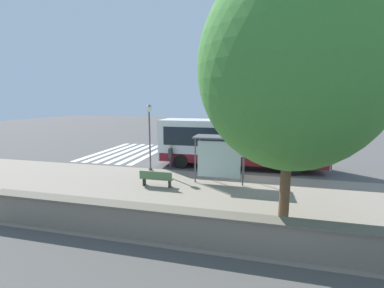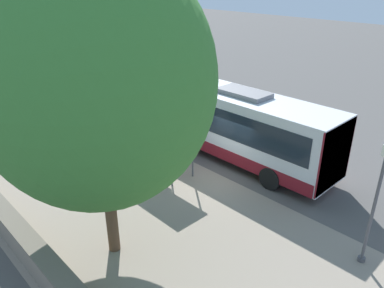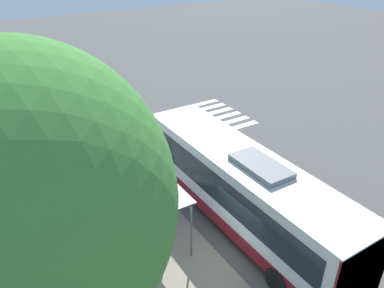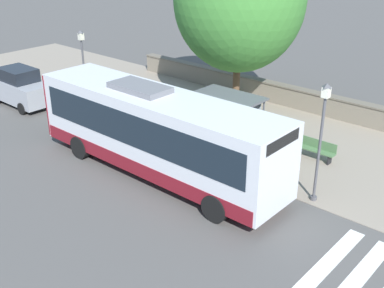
{
  "view_description": "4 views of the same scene",
  "coord_description": "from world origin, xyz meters",
  "px_view_note": "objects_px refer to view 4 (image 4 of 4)",
  "views": [
    {
      "loc": [
        -16.04,
        0.26,
        4.58
      ],
      "look_at": [
        -1.54,
        3.8,
        2.12
      ],
      "focal_mm": 24.0,
      "sensor_mm": 36.0,
      "label": 1
    },
    {
      "loc": [
        -11.26,
        -9.9,
        8.48
      ],
      "look_at": [
        -0.18,
        1.64,
        1.08
      ],
      "focal_mm": 35.0,
      "sensor_mm": 36.0,
      "label": 2
    },
    {
      "loc": [
        -6.72,
        -8.49,
        10.84
      ],
      "look_at": [
        1.5,
        4.68,
        2.51
      ],
      "focal_mm": 35.0,
      "sensor_mm": 36.0,
      "label": 3
    },
    {
      "loc": [
        13.91,
        13.62,
        9.11
      ],
      "look_at": [
        0.47,
        1.81,
        0.98
      ],
      "focal_mm": 45.0,
      "sensor_mm": 36.0,
      "label": 4
    }
  ],
  "objects_px": {
    "street_lamp_near": "(321,134)",
    "parked_car_behind_bus": "(21,88)",
    "pedestrian": "(277,173)",
    "street_lamp_far": "(83,64)",
    "bus": "(156,131)",
    "bench": "(315,149)",
    "bus_shelter": "(231,105)"
  },
  "relations": [
    {
      "from": "bench",
      "to": "parked_car_behind_bus",
      "type": "bearing_deg",
      "value": -73.74
    },
    {
      "from": "bus_shelter",
      "to": "bench",
      "type": "xyz_separation_m",
      "value": [
        -1.71,
        3.22,
        -1.66
      ]
    },
    {
      "from": "bus",
      "to": "pedestrian",
      "type": "distance_m",
      "value": 4.91
    },
    {
      "from": "street_lamp_near",
      "to": "parked_car_behind_bus",
      "type": "height_order",
      "value": "street_lamp_near"
    },
    {
      "from": "street_lamp_near",
      "to": "parked_car_behind_bus",
      "type": "bearing_deg",
      "value": -85.21
    },
    {
      "from": "bench",
      "to": "street_lamp_far",
      "type": "height_order",
      "value": "street_lamp_far"
    },
    {
      "from": "bus_shelter",
      "to": "pedestrian",
      "type": "distance_m",
      "value": 4.34
    },
    {
      "from": "pedestrian",
      "to": "parked_car_behind_bus",
      "type": "bearing_deg",
      "value": -87.17
    },
    {
      "from": "pedestrian",
      "to": "street_lamp_near",
      "type": "height_order",
      "value": "street_lamp_near"
    },
    {
      "from": "bus",
      "to": "parked_car_behind_bus",
      "type": "height_order",
      "value": "bus"
    },
    {
      "from": "bench",
      "to": "parked_car_behind_bus",
      "type": "distance_m",
      "value": 16.19
    },
    {
      "from": "bus",
      "to": "parked_car_behind_bus",
      "type": "distance_m",
      "value": 11.46
    },
    {
      "from": "bench",
      "to": "parked_car_behind_bus",
      "type": "xyz_separation_m",
      "value": [
        4.53,
        -15.54,
        0.52
      ]
    },
    {
      "from": "street_lamp_near",
      "to": "street_lamp_far",
      "type": "bearing_deg",
      "value": -92.08
    },
    {
      "from": "bus",
      "to": "street_lamp_near",
      "type": "xyz_separation_m",
      "value": [
        -2.24,
        5.78,
        0.79
      ]
    },
    {
      "from": "street_lamp_near",
      "to": "bench",
      "type": "bearing_deg",
      "value": -151.97
    },
    {
      "from": "street_lamp_near",
      "to": "street_lamp_far",
      "type": "distance_m",
      "value": 13.91
    },
    {
      "from": "bus_shelter",
      "to": "bench",
      "type": "height_order",
      "value": "bus_shelter"
    },
    {
      "from": "street_lamp_near",
      "to": "parked_car_behind_bus",
      "type": "distance_m",
      "value": 17.32
    },
    {
      "from": "bus",
      "to": "street_lamp_near",
      "type": "distance_m",
      "value": 6.25
    },
    {
      "from": "pedestrian",
      "to": "parked_car_behind_bus",
      "type": "height_order",
      "value": "parked_car_behind_bus"
    },
    {
      "from": "pedestrian",
      "to": "bench",
      "type": "bearing_deg",
      "value": -173.5
    },
    {
      "from": "street_lamp_near",
      "to": "parked_car_behind_bus",
      "type": "xyz_separation_m",
      "value": [
        1.44,
        -17.18,
        -1.62
      ]
    },
    {
      "from": "pedestrian",
      "to": "street_lamp_far",
      "type": "height_order",
      "value": "street_lamp_far"
    },
    {
      "from": "bus",
      "to": "street_lamp_far",
      "type": "distance_m",
      "value": 8.6
    },
    {
      "from": "bus_shelter",
      "to": "bench",
      "type": "distance_m",
      "value": 4.0
    },
    {
      "from": "bus_shelter",
      "to": "pedestrian",
      "type": "xyz_separation_m",
      "value": [
        2.03,
        3.64,
        -1.18
      ]
    },
    {
      "from": "pedestrian",
      "to": "parked_car_behind_bus",
      "type": "xyz_separation_m",
      "value": [
        0.79,
        -15.96,
        0.03
      ]
    },
    {
      "from": "bus",
      "to": "pedestrian",
      "type": "xyz_separation_m",
      "value": [
        -1.59,
        4.56,
        -0.87
      ]
    },
    {
      "from": "pedestrian",
      "to": "street_lamp_near",
      "type": "relative_size",
      "value": 0.37
    },
    {
      "from": "bus",
      "to": "pedestrian",
      "type": "height_order",
      "value": "bus"
    },
    {
      "from": "bus_shelter",
      "to": "parked_car_behind_bus",
      "type": "distance_m",
      "value": 12.69
    }
  ]
}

